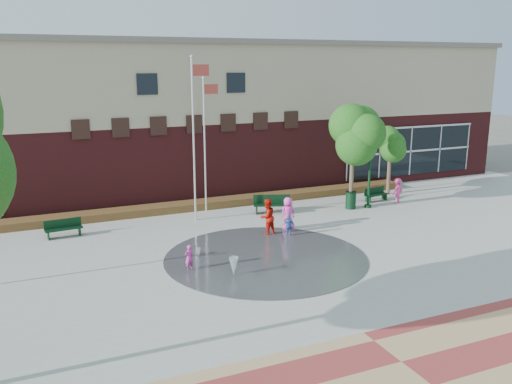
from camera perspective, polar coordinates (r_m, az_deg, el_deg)
name	(u,v)px	position (r m, az deg, el deg)	size (l,w,h in m)	color
ground	(300,285)	(20.10, 4.66, -9.68)	(120.00, 120.00, 0.00)	#666056
plaza_concrete	(256,251)	(23.44, 0.00, -6.18)	(46.00, 18.00, 0.01)	#A8A8A0
splash_pad	(266,258)	(22.58, 1.03, -6.96)	(8.40, 8.40, 0.01)	#383A3D
library_building	(170,115)	(34.99, -9.00, 7.98)	(44.40, 10.40, 9.20)	#591C1E
flower_bed	(201,208)	(30.24, -5.81, -1.73)	(26.00, 1.20, 0.40)	maroon
flagpole_left	(194,131)	(27.08, -6.52, 6.40)	(0.97, 0.16, 8.25)	silver
flagpole_right	(205,138)	(28.93, -5.36, 5.73)	(0.89, 0.15, 7.20)	silver
lamp_right	(370,163)	(30.31, 11.91, 3.03)	(0.43, 0.43, 4.11)	black
bench_left	(64,232)	(26.62, -19.56, -3.96)	(1.71, 0.63, 0.84)	black
bench_mid	(272,208)	(28.98, 1.69, -1.68)	(2.04, 1.20, 0.99)	black
bench_right	(376,197)	(32.32, 12.52, -0.52)	(1.63, 0.69, 0.79)	black
trash_can	(351,200)	(30.33, 9.95, -0.84)	(0.60, 0.60, 0.99)	black
tree_mid	(353,137)	(29.78, 10.20, 5.74)	(3.25, 3.25, 5.49)	#4B382A
tree_small_right	(391,144)	(33.69, 13.98, 4.88)	(2.48, 2.48, 4.24)	#4B382A
water_jet_a	(234,276)	(20.81, -2.35, -8.82)	(0.36, 0.36, 0.71)	white
water_jet_b	(199,258)	(22.73, -6.06, -6.91)	(0.17, 0.17, 0.39)	white
child_splash	(189,258)	(21.31, -7.06, -6.87)	(0.38, 0.25, 1.04)	#D03A9C
adult_red	(267,217)	(25.33, 1.18, -2.64)	(0.84, 0.65, 1.73)	red
adult_pink	(288,213)	(26.19, 3.38, -2.27)	(0.78, 0.51, 1.60)	#F244B4
child_blue	(289,226)	(25.22, 3.46, -3.59)	(0.58, 0.24, 1.00)	#326CB2
person_bench	(397,191)	(32.08, 14.63, 0.14)	(0.95, 0.55, 1.47)	#E03D88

